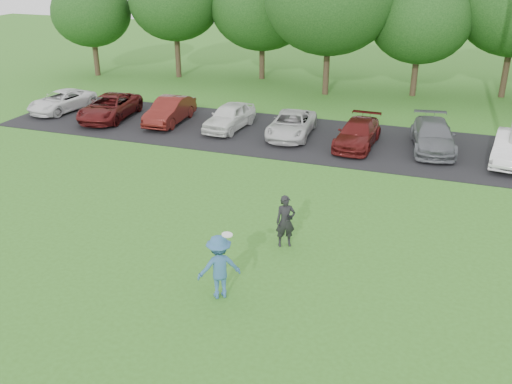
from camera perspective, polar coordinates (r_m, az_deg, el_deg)
ground at (r=15.38m, az=-4.43°, el=-9.41°), size 100.00×100.00×0.00m
parking_lot at (r=26.64m, az=6.88°, el=5.20°), size 32.00×6.50×0.03m
frisbee_player at (r=14.54m, az=-3.70°, el=-7.47°), size 1.29×1.17×1.89m
camera_bystander at (r=16.92m, az=2.97°, el=-2.94°), size 0.70×0.61×1.61m
parked_cars at (r=26.54m, az=5.30°, el=6.58°), size 30.77×5.13×1.26m
tree_row at (r=34.87m, az=13.68°, el=17.33°), size 42.39×9.85×8.64m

